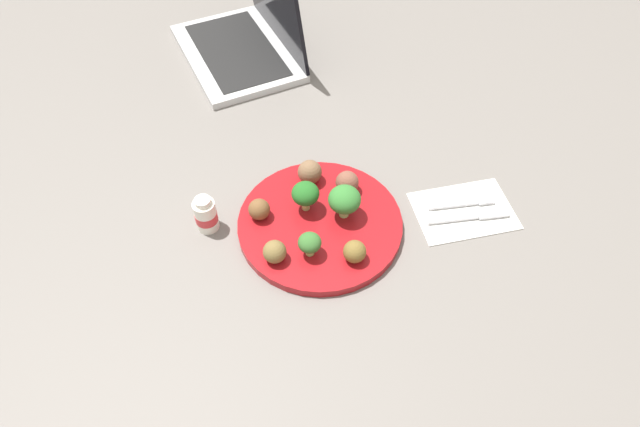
% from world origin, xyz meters
% --- Properties ---
extents(ground_plane, '(4.00, 4.00, 0.00)m').
position_xyz_m(ground_plane, '(0.00, 0.00, 0.00)').
color(ground_plane, slate).
extents(plate, '(0.28, 0.28, 0.02)m').
position_xyz_m(plate, '(0.00, 0.00, 0.01)').
color(plate, maroon).
rests_on(plate, ground_plane).
extents(broccoli_floret_front_right, '(0.05, 0.05, 0.06)m').
position_xyz_m(broccoli_floret_front_right, '(0.04, 0.01, 0.05)').
color(broccoli_floret_front_right, '#A4CC71').
rests_on(broccoli_floret_front_right, plate).
extents(broccoli_floret_back_right, '(0.04, 0.04, 0.04)m').
position_xyz_m(broccoli_floret_back_right, '(-0.03, -0.06, 0.04)').
color(broccoli_floret_back_right, '#A5C86A').
rests_on(broccoli_floret_back_right, plate).
extents(broccoli_floret_back_left, '(0.05, 0.05, 0.06)m').
position_xyz_m(broccoli_floret_back_left, '(-0.02, 0.03, 0.05)').
color(broccoli_floret_back_left, '#ABB769').
rests_on(broccoli_floret_back_left, plate).
extents(meatball_mid_left, '(0.04, 0.04, 0.04)m').
position_xyz_m(meatball_mid_left, '(-0.08, -0.06, 0.03)').
color(meatball_mid_left, brown).
rests_on(meatball_mid_left, plate).
extents(meatball_far_rim, '(0.04, 0.04, 0.04)m').
position_xyz_m(meatball_far_rim, '(-0.00, 0.10, 0.04)').
color(meatball_far_rim, brown).
rests_on(meatball_far_rim, plate).
extents(meatball_near_rim, '(0.04, 0.04, 0.04)m').
position_xyz_m(meatball_near_rim, '(-0.10, 0.03, 0.03)').
color(meatball_near_rim, brown).
rests_on(meatball_near_rim, plate).
extents(meatball_front_left, '(0.04, 0.04, 0.04)m').
position_xyz_m(meatball_front_left, '(0.04, -0.09, 0.03)').
color(meatball_front_left, brown).
rests_on(meatball_front_left, plate).
extents(meatball_back_right, '(0.04, 0.04, 0.04)m').
position_xyz_m(meatball_back_right, '(0.06, 0.06, 0.04)').
color(meatball_back_right, brown).
rests_on(meatball_back_right, plate).
extents(napkin, '(0.17, 0.13, 0.01)m').
position_xyz_m(napkin, '(0.25, -0.01, 0.00)').
color(napkin, white).
rests_on(napkin, ground_plane).
extents(fork, '(0.12, 0.02, 0.01)m').
position_xyz_m(fork, '(0.26, 0.00, 0.01)').
color(fork, silver).
rests_on(fork, napkin).
extents(knife, '(0.15, 0.02, 0.01)m').
position_xyz_m(knife, '(0.26, -0.03, 0.01)').
color(knife, silver).
rests_on(knife, napkin).
extents(yogurt_bottle, '(0.04, 0.04, 0.07)m').
position_xyz_m(yogurt_bottle, '(-0.19, 0.04, 0.03)').
color(yogurt_bottle, white).
rests_on(yogurt_bottle, ground_plane).
extents(laptop, '(0.30, 0.36, 0.21)m').
position_xyz_m(laptop, '(-0.06, 0.53, 0.04)').
color(laptop, silver).
rests_on(laptop, ground_plane).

